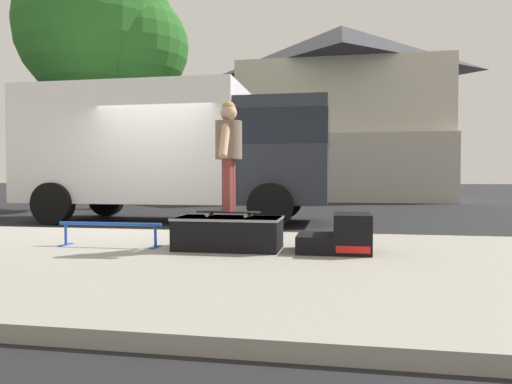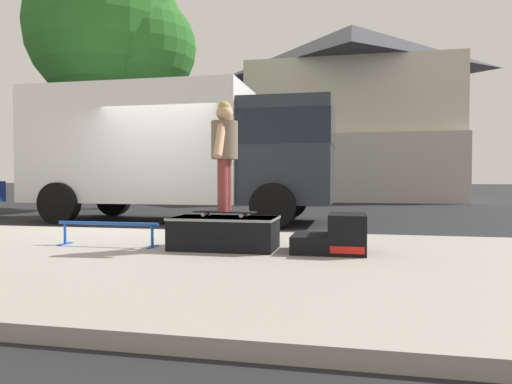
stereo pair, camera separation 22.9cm
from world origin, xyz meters
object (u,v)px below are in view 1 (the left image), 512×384
Objects in this scene: skate_box at (229,232)px; kicker_ramp at (341,236)px; skater_kid at (229,147)px; street_tree_main at (105,34)px; grind_rail at (110,228)px; skateboard at (229,212)px; box_truck at (177,147)px.

kicker_ramp is at bearing -0.02° from skate_box.
street_tree_main is at bearing 126.03° from skater_kid.
skate_box is 1.36m from kicker_ramp.
skate_box reaches higher than grind_rail.
box_truck reaches higher than skateboard.
skate_box is 0.16× the size of street_tree_main.
street_tree_main reaches higher than skateboard.
grind_rail is 1.03× the size of skater_kid.
skater_kid reaches higher than grind_rail.
skate_box is at bearing -79.57° from skater_kid.
skateboard is 0.10× the size of street_tree_main.
box_truck is at bearing -44.57° from street_tree_main.
skate_box is 0.24m from skateboard.
skater_kid is 0.17× the size of street_tree_main.
box_truck is (-2.29, 4.57, 1.13)m from skateboard.
skateboard is at bearing -53.97° from street_tree_main.
skater_kid is (-0.00, -0.00, 0.81)m from skateboard.
skater_kid is 0.20× the size of box_truck.
street_tree_main is at bearing 125.94° from skate_box.
kicker_ramp is 0.63× the size of skater_kid.
grind_rail is at bearing -177.04° from skater_kid.
skater_kid is (-1.37, 0.04, 1.07)m from kicker_ramp.
skateboard is 0.59× the size of skater_kid.
street_tree_main reaches higher than grind_rail.
box_truck reaches higher than skater_kid.
skate_box is 1.05m from skater_kid.
skater_kid is 10.90m from street_tree_main.
grind_rail is 1.86m from skater_kid.
kicker_ramp is 6.04m from box_truck.
street_tree_main is (-4.38, 8.23, 5.19)m from grind_rail.
kicker_ramp is at bearing -51.51° from box_truck.
grind_rail is at bearing -179.14° from kicker_ramp.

